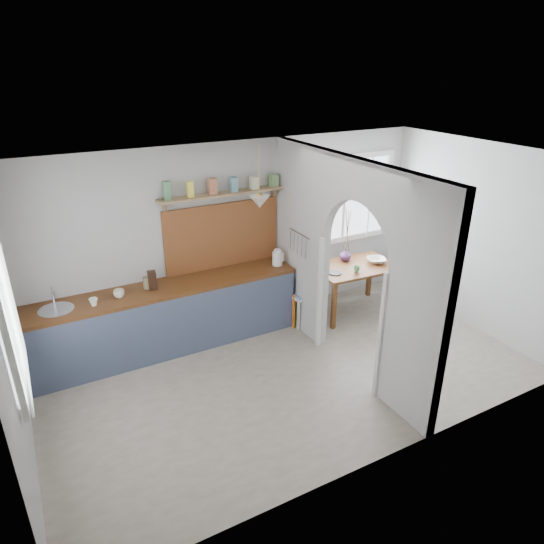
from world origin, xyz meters
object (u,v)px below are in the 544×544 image
chair_left (302,291)px  chair_right (404,275)px  kettle (277,257)px  vase (345,255)px  dining_table (353,288)px

chair_left → chair_right: 1.77m
chair_right → chair_left: bearing=107.0°
chair_left → chair_right: chair_left is taller
chair_right → kettle: bearing=103.4°
chair_right → vase: vase is taller
dining_table → chair_left: (-0.85, 0.09, 0.12)m
chair_left → chair_right: bearing=79.6°
chair_right → kettle: kettle is taller
dining_table → kettle: size_ratio=5.20×
chair_left → vase: chair_left is taller
kettle → vase: kettle is taller
chair_right → dining_table: bearing=107.0°
chair_left → chair_right: size_ratio=1.11×
chair_right → kettle: 2.18m
kettle → chair_left: bearing=-42.4°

